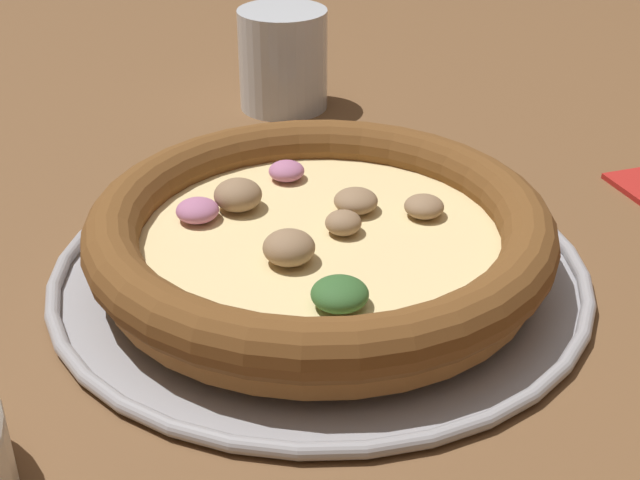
# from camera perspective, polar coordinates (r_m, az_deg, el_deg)

# --- Properties ---
(ground_plane) EXTENTS (3.00, 3.00, 0.00)m
(ground_plane) POSITION_cam_1_polar(r_m,az_deg,el_deg) (0.53, 0.00, -2.34)
(ground_plane) COLOR brown
(pizza_tray) EXTENTS (0.32, 0.32, 0.01)m
(pizza_tray) POSITION_cam_1_polar(r_m,az_deg,el_deg) (0.53, 0.00, -1.95)
(pizza_tray) COLOR #9E9EA3
(pizza_tray) RESTS_ON ground_plane
(pizza) EXTENTS (0.27, 0.27, 0.04)m
(pizza) POSITION_cam_1_polar(r_m,az_deg,el_deg) (0.52, -0.03, 0.43)
(pizza) COLOR #A86B33
(pizza) RESTS_ON pizza_tray
(drinking_cup) EXTENTS (0.08, 0.08, 0.08)m
(drinking_cup) POSITION_cam_1_polar(r_m,az_deg,el_deg) (0.77, -2.38, 11.48)
(drinking_cup) COLOR silver
(drinking_cup) RESTS_ON ground_plane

